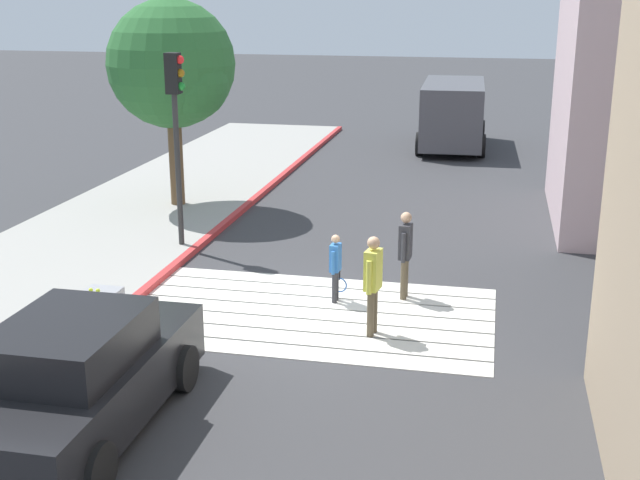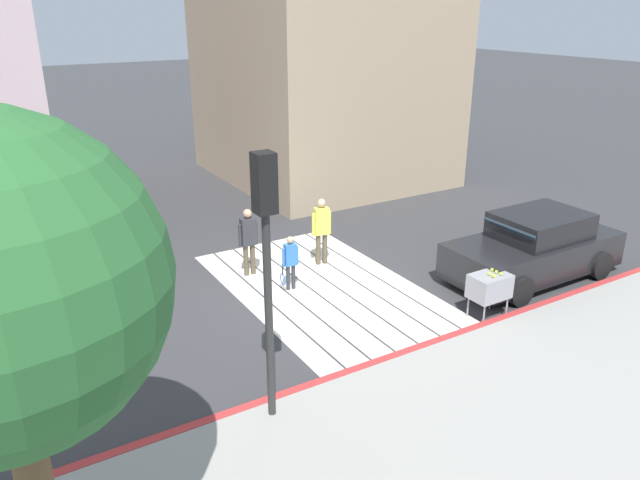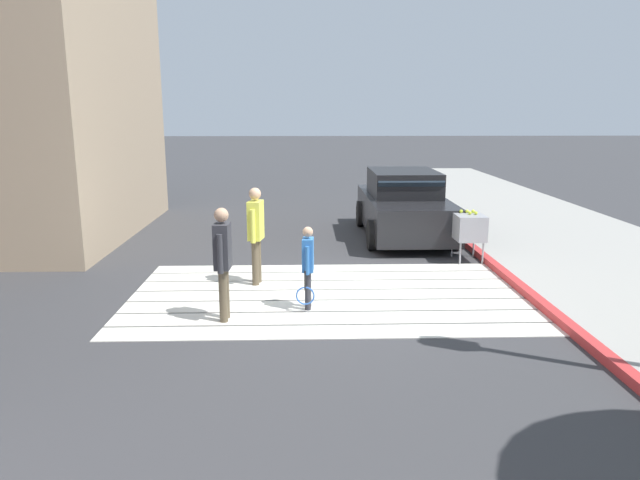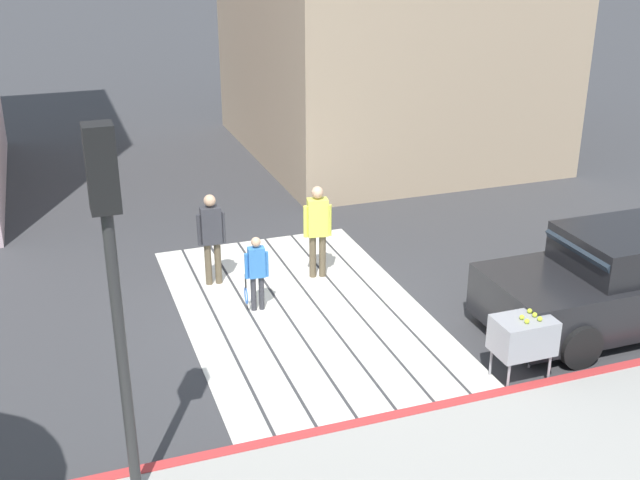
# 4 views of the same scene
# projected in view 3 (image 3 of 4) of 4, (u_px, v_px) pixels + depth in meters

# --- Properties ---
(ground_plane) EXTENTS (120.00, 120.00, 0.00)m
(ground_plane) POSITION_uv_depth(u_px,v_px,m) (328.00, 295.00, 9.62)
(ground_plane) COLOR #38383A
(crosswalk_stripes) EXTENTS (6.40, 3.80, 0.01)m
(crosswalk_stripes) POSITION_uv_depth(u_px,v_px,m) (328.00, 295.00, 9.62)
(crosswalk_stripes) COLOR silver
(crosswalk_stripes) RESTS_ON ground
(curb_painted) EXTENTS (0.16, 40.00, 0.13)m
(curb_painted) POSITION_uv_depth(u_px,v_px,m) (524.00, 290.00, 9.70)
(curb_painted) COLOR #BC3333
(curb_painted) RESTS_ON ground
(car_parked_near_curb) EXTENTS (2.00, 4.31, 1.57)m
(car_parked_near_curb) POSITION_uv_depth(u_px,v_px,m) (404.00, 206.00, 13.94)
(car_parked_near_curb) COLOR black
(car_parked_near_curb) RESTS_ON ground
(tennis_ball_cart) EXTENTS (0.56, 0.80, 1.02)m
(tennis_ball_cart) POSITION_uv_depth(u_px,v_px,m) (468.00, 227.00, 11.68)
(tennis_ball_cart) COLOR #99999E
(tennis_ball_cart) RESTS_ON ground
(pedestrian_adult_lead) EXTENTS (0.23, 0.48, 1.65)m
(pedestrian_adult_lead) POSITION_uv_depth(u_px,v_px,m) (223.00, 256.00, 8.27)
(pedestrian_adult_lead) COLOR brown
(pedestrian_adult_lead) RESTS_ON ground
(pedestrian_adult_trailing) EXTENTS (0.27, 0.49, 1.69)m
(pedestrian_adult_trailing) POSITION_uv_depth(u_px,v_px,m) (256.00, 229.00, 10.03)
(pedestrian_adult_trailing) COLOR brown
(pedestrian_adult_trailing) RESTS_ON ground
(pedestrian_child_with_racket) EXTENTS (0.29, 0.40, 1.28)m
(pedestrian_child_with_racket) POSITION_uv_depth(u_px,v_px,m) (308.00, 264.00, 8.80)
(pedestrian_child_with_racket) COLOR #333338
(pedestrian_child_with_racket) RESTS_ON ground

